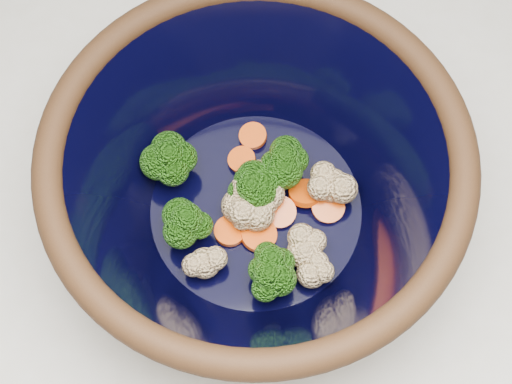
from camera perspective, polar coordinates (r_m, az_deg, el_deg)
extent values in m
plane|color=#9E7A54|center=(1.54, 1.28, -14.17)|extent=(3.00, 3.00, 0.00)
cube|color=silver|center=(1.10, 1.76, -10.16)|extent=(1.20, 1.20, 0.90)
cylinder|color=black|center=(0.66, 0.00, -2.21)|extent=(0.20, 0.20, 0.01)
torus|color=black|center=(0.54, 0.00, 2.99)|extent=(0.34, 0.34, 0.02)
cylinder|color=black|center=(0.64, 0.00, -1.36)|extent=(0.19, 0.19, 0.00)
cylinder|color=#608442|center=(0.63, -0.41, -0.56)|extent=(0.01, 0.01, 0.02)
ellipsoid|color=#2A6E15|center=(0.61, -0.42, 0.30)|extent=(0.04, 0.04, 0.03)
cylinder|color=#608442|center=(0.64, 2.22, 1.72)|extent=(0.01, 0.01, 0.02)
ellipsoid|color=#2A6E15|center=(0.62, 2.30, 2.69)|extent=(0.04, 0.04, 0.04)
cylinder|color=#608442|center=(0.65, -6.73, 1.82)|extent=(0.01, 0.01, 0.02)
ellipsoid|color=#2A6E15|center=(0.62, -6.99, 2.85)|extent=(0.04, 0.04, 0.04)
cylinder|color=#608442|center=(0.63, -0.28, -0.21)|extent=(0.01, 0.01, 0.02)
ellipsoid|color=#2A6E15|center=(0.61, -0.29, 0.65)|extent=(0.04, 0.04, 0.03)
cylinder|color=#608442|center=(0.61, 1.19, -6.20)|extent=(0.01, 0.01, 0.02)
ellipsoid|color=#2A6E15|center=(0.59, 1.23, -5.53)|extent=(0.04, 0.04, 0.03)
cylinder|color=#608442|center=(0.62, -5.33, -3.11)|extent=(0.01, 0.01, 0.02)
ellipsoid|color=#2A6E15|center=(0.60, -5.53, -2.25)|extent=(0.04, 0.04, 0.04)
cylinder|color=#608442|center=(0.61, 0.97, -7.34)|extent=(0.01, 0.01, 0.02)
ellipsoid|color=#2A6E15|center=(0.58, 1.00, -6.70)|extent=(0.04, 0.04, 0.03)
sphere|color=beige|center=(0.61, -4.12, -5.70)|extent=(0.03, 0.03, 0.03)
sphere|color=beige|center=(0.61, 4.46, -6.50)|extent=(0.03, 0.03, 0.03)
sphere|color=beige|center=(0.61, 3.93, -4.75)|extent=(0.03, 0.03, 0.03)
sphere|color=beige|center=(0.62, -0.46, -1.79)|extent=(0.03, 0.03, 0.03)
sphere|color=beige|center=(0.63, 6.04, 0.54)|extent=(0.03, 0.03, 0.03)
sphere|color=beige|center=(0.63, 1.24, 1.02)|extent=(0.03, 0.03, 0.03)
sphere|color=beige|center=(0.64, 0.98, 1.05)|extent=(0.03, 0.03, 0.03)
sphere|color=beige|center=(0.62, 0.04, -1.72)|extent=(0.03, 0.03, 0.03)
sphere|color=beige|center=(0.62, -1.34, -1.14)|extent=(0.03, 0.03, 0.03)
sphere|color=beige|center=(0.63, 0.23, -0.37)|extent=(0.03, 0.03, 0.03)
cylinder|color=#F14D0A|center=(0.64, 4.00, -0.09)|extent=(0.03, 0.03, 0.01)
cylinder|color=#F14D0A|center=(0.64, 5.79, -1.20)|extent=(0.03, 0.03, 0.01)
cylinder|color=#F14D0A|center=(0.64, 0.62, -0.71)|extent=(0.03, 0.03, 0.01)
cylinder|color=#F14D0A|center=(0.65, -1.14, 2.59)|extent=(0.03, 0.03, 0.01)
cylinder|color=#F14D0A|center=(0.66, -0.25, 4.51)|extent=(0.03, 0.03, 0.01)
cylinder|color=#F14D0A|center=(0.62, 0.23, -3.42)|extent=(0.03, 0.03, 0.01)
cylinder|color=#F14D0A|center=(0.62, -2.10, -3.14)|extent=(0.03, 0.03, 0.01)
cylinder|color=#F14D0A|center=(0.63, 1.93, -1.61)|extent=(0.03, 0.03, 0.01)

